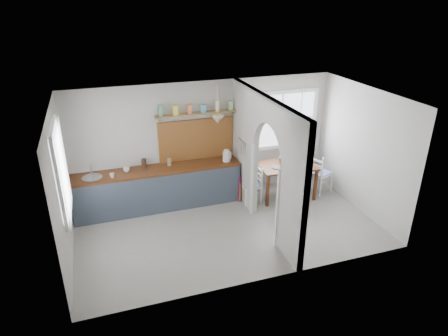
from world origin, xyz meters
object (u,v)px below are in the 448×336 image
object	(u,v)px
dining_table	(286,180)
vase	(283,157)
chair_left	(251,184)
chair_right	(320,172)
kettle	(226,155)

from	to	relation	value
dining_table	vase	world-z (taller)	vase
dining_table	vase	bearing A→B (deg)	93.97
chair_left	chair_right	size ratio (longest dim) A/B	0.90
chair_left	chair_right	bearing A→B (deg)	90.44
dining_table	kettle	bearing A→B (deg)	169.79
kettle	vase	xyz separation A→B (m)	(1.30, -0.13, -0.16)
chair_left	kettle	bearing A→B (deg)	-126.36
dining_table	vase	xyz separation A→B (m)	(0.00, 0.21, 0.49)
dining_table	chair_left	xyz separation A→B (m)	(-0.85, -0.01, 0.04)
chair_left	kettle	xyz separation A→B (m)	(-0.45, 0.34, 0.60)
kettle	vase	world-z (taller)	kettle
chair_right	kettle	distance (m)	2.25
chair_right	dining_table	bearing A→B (deg)	67.36
chair_right	vase	xyz separation A→B (m)	(-0.85, 0.23, 0.40)
dining_table	chair_right	size ratio (longest dim) A/B	1.29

